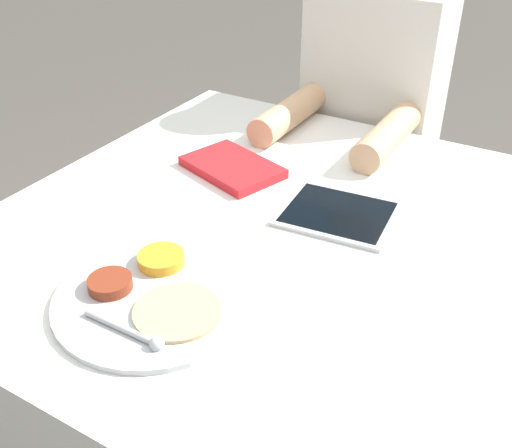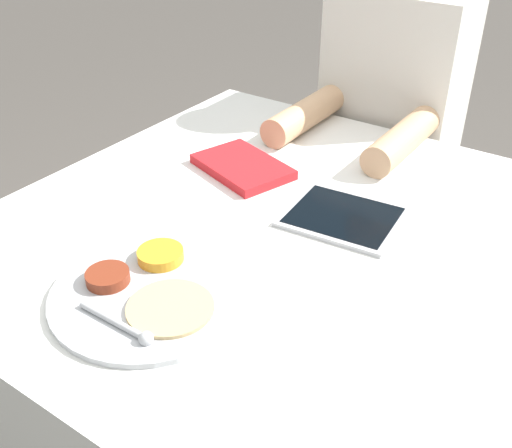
# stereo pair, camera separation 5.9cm
# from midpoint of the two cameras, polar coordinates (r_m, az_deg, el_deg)

# --- Properties ---
(dining_table) EXTENTS (1.06, 1.04, 0.75)m
(dining_table) POSITION_cam_midpoint_polar(r_m,az_deg,el_deg) (1.33, 4.30, -14.23)
(dining_table) COLOR silver
(dining_table) RESTS_ON ground_plane
(thali_tray) EXTENTS (0.31, 0.31, 0.03)m
(thali_tray) POSITION_cam_midpoint_polar(r_m,az_deg,el_deg) (0.94, -8.30, -6.31)
(thali_tray) COLOR #B7BABF
(thali_tray) RESTS_ON dining_table
(red_notebook) EXTENTS (0.24, 0.19, 0.02)m
(red_notebook) POSITION_cam_midpoint_polar(r_m,az_deg,el_deg) (1.28, 0.04, 5.40)
(red_notebook) COLOR silver
(red_notebook) RESTS_ON dining_table
(tablet_device) EXTENTS (0.22, 0.20, 0.01)m
(tablet_device) POSITION_cam_midpoint_polar(r_m,az_deg,el_deg) (1.13, 9.81, 0.66)
(tablet_device) COLOR #B7B7BC
(tablet_device) RESTS_ON dining_table
(person_diner) EXTENTS (0.34, 0.49, 1.22)m
(person_diner) POSITION_cam_midpoint_polar(r_m,az_deg,el_deg) (1.70, 12.98, 5.35)
(person_diner) COLOR black
(person_diner) RESTS_ON ground_plane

